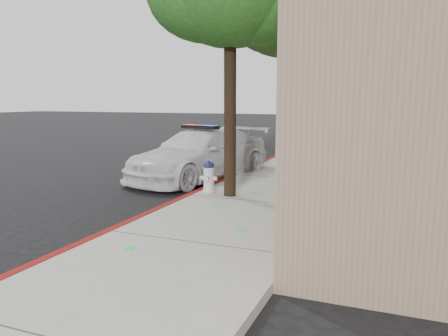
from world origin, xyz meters
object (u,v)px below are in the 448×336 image
at_px(street_tree_mid, 285,17).
at_px(street_tree_far, 329,47).
at_px(fire_hydrant, 209,176).
at_px(police_car, 200,154).

distance_m(street_tree_mid, street_tree_far, 6.79).
bearing_deg(fire_hydrant, police_car, 115.73).
bearing_deg(street_tree_far, police_car, -103.67).
relative_size(fire_hydrant, street_tree_far, 0.12).
bearing_deg(police_car, street_tree_mid, 61.99).
distance_m(fire_hydrant, street_tree_mid, 6.08).
bearing_deg(fire_hydrant, street_tree_far, 81.52).
xyz_separation_m(police_car, street_tree_far, (2.15, 8.86, 3.85)).
bearing_deg(street_tree_mid, street_tree_far, 87.96).
relative_size(police_car, street_tree_far, 0.91).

